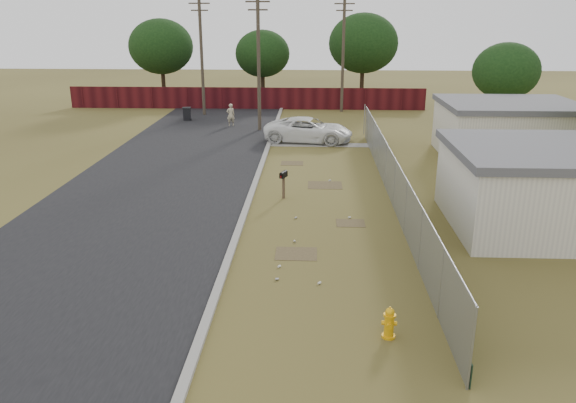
{
  "coord_description": "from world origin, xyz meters",
  "views": [
    {
      "loc": [
        -0.28,
        -22.3,
        7.67
      ],
      "look_at": [
        -1.18,
        -2.76,
        1.1
      ],
      "focal_mm": 35.0,
      "sensor_mm": 36.0,
      "label": 1
    }
  ],
  "objects_px": {
    "fire_hydrant": "(389,323)",
    "pedestrian": "(231,115)",
    "mailbox": "(284,177)",
    "trash_bin": "(187,114)",
    "pickup_truck": "(309,130)"
  },
  "relations": [
    {
      "from": "fire_hydrant",
      "to": "mailbox",
      "type": "height_order",
      "value": "mailbox"
    },
    {
      "from": "fire_hydrant",
      "to": "mailbox",
      "type": "distance_m",
      "value": 11.43
    },
    {
      "from": "pickup_truck",
      "to": "trash_bin",
      "type": "distance_m",
      "value": 11.67
    },
    {
      "from": "fire_hydrant",
      "to": "trash_bin",
      "type": "distance_m",
      "value": 31.68
    },
    {
      "from": "fire_hydrant",
      "to": "pickup_truck",
      "type": "height_order",
      "value": "pickup_truck"
    },
    {
      "from": "fire_hydrant",
      "to": "pedestrian",
      "type": "distance_m",
      "value": 28.52
    },
    {
      "from": "mailbox",
      "to": "pedestrian",
      "type": "height_order",
      "value": "pedestrian"
    },
    {
      "from": "fire_hydrant",
      "to": "mailbox",
      "type": "bearing_deg",
      "value": 106.31
    },
    {
      "from": "pickup_truck",
      "to": "trash_bin",
      "type": "relative_size",
      "value": 5.64
    },
    {
      "from": "fire_hydrant",
      "to": "trash_bin",
      "type": "height_order",
      "value": "trash_bin"
    },
    {
      "from": "pickup_truck",
      "to": "trash_bin",
      "type": "bearing_deg",
      "value": 60.52
    },
    {
      "from": "trash_bin",
      "to": "fire_hydrant",
      "type": "bearing_deg",
      "value": -68.71
    },
    {
      "from": "mailbox",
      "to": "pedestrian",
      "type": "relative_size",
      "value": 0.77
    },
    {
      "from": "pickup_truck",
      "to": "pedestrian",
      "type": "height_order",
      "value": "pedestrian"
    },
    {
      "from": "pedestrian",
      "to": "trash_bin",
      "type": "distance_m",
      "value": 4.21
    }
  ]
}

